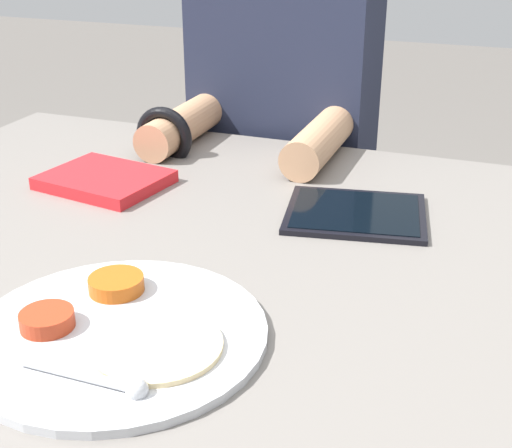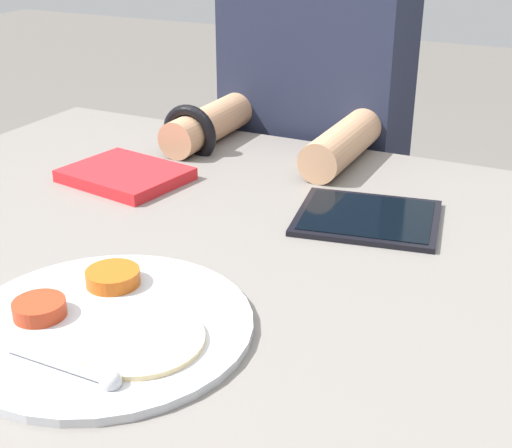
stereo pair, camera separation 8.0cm
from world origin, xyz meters
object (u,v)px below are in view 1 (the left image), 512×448
Objects in this scene: tablet_device at (356,213)px; person_diner at (282,198)px; thali_tray at (117,331)px; red_notebook at (105,181)px.

tablet_device is 0.53m from person_diner.
tablet_device is at bearing 67.95° from thali_tray.
thali_tray is 0.86m from person_diner.
red_notebook is 0.17× the size of person_diner.
person_diner is (-0.26, 0.43, -0.18)m from tablet_device.
person_diner is at bearing 120.72° from tablet_device.
person_diner is at bearing 96.35° from thali_tray.
red_notebook is 0.41m from tablet_device.
thali_tray is 0.46m from red_notebook.
person_diner is (0.16, 0.45, -0.18)m from red_notebook.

